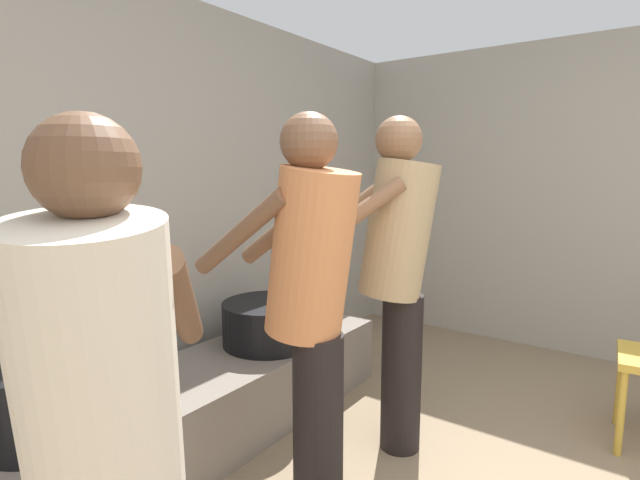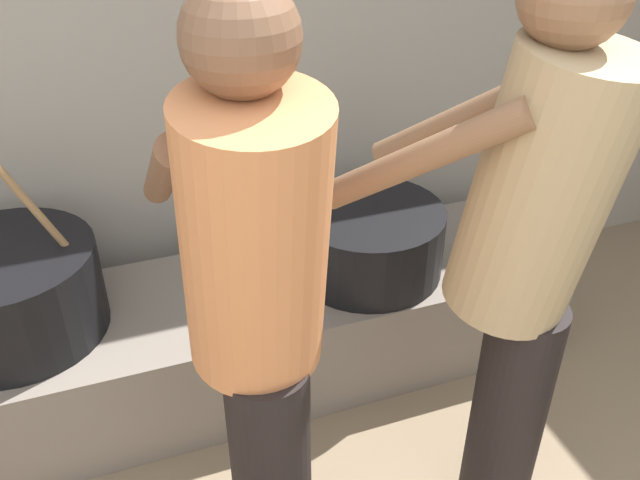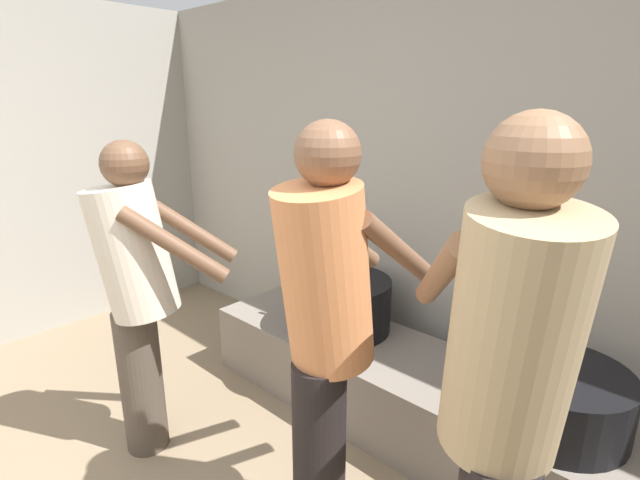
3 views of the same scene
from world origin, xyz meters
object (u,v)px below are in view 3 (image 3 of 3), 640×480
cooking_pot_main (341,304)px  cooking_pot_secondary (559,398)px  cook_in_orange_shirt (326,323)px  cook_in_cream_shirt (137,286)px  cook_in_tan_shirt (505,398)px

cooking_pot_main → cooking_pot_secondary: size_ratio=1.40×
cook_in_orange_shirt → cook_in_cream_shirt: size_ratio=1.07×
cooking_pot_secondary → cook_in_cream_shirt: 1.86m
cooking_pot_main → cooking_pot_secondary: bearing=-2.9°
cook_in_orange_shirt → cook_in_tan_shirt: cook_in_tan_shirt is taller
cooking_pot_main → cook_in_cream_shirt: bearing=-109.9°
cook_in_orange_shirt → cook_in_cream_shirt: cook_in_orange_shirt is taller
cooking_pot_secondary → cook_in_tan_shirt: 0.89m
cooking_pot_main → cook_in_cream_shirt: size_ratio=0.50×
cooking_pot_main → cook_in_cream_shirt: cook_in_cream_shirt is taller
cooking_pot_secondary → cook_in_orange_shirt: size_ratio=0.33×
cooking_pot_main → cook_in_cream_shirt: 1.12m
cooking_pot_main → cook_in_orange_shirt: cook_in_orange_shirt is taller
cooking_pot_secondary → cooking_pot_main: bearing=177.1°
cooking_pot_main → cooking_pot_secondary: cooking_pot_main is taller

